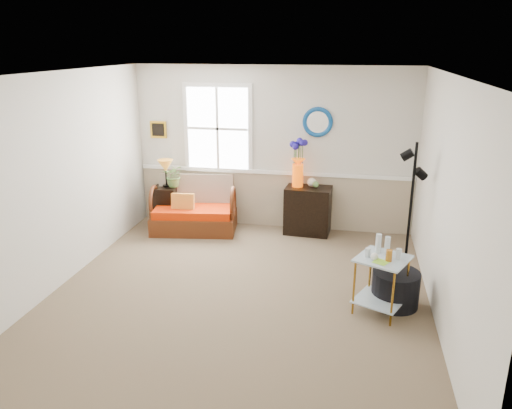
% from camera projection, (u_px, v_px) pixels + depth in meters
% --- Properties ---
extents(floor, '(4.50, 5.00, 0.01)m').
position_uv_depth(floor, '(239.00, 295.00, 6.05)').
color(floor, '#816A53').
rests_on(floor, ground).
extents(ceiling, '(4.50, 5.00, 0.01)m').
position_uv_depth(ceiling, '(236.00, 74.00, 5.25)').
color(ceiling, white).
rests_on(ceiling, walls).
extents(walls, '(4.51, 5.01, 2.60)m').
position_uv_depth(walls, '(237.00, 192.00, 5.65)').
color(walls, silver).
rests_on(walls, floor).
extents(wainscot, '(4.46, 0.02, 0.90)m').
position_uv_depth(wainscot, '(272.00, 200.00, 8.23)').
color(wainscot, tan).
rests_on(wainscot, walls).
extents(chair_rail, '(4.46, 0.04, 0.06)m').
position_uv_depth(chair_rail, '(272.00, 172.00, 8.08)').
color(chair_rail, white).
rests_on(chair_rail, walls).
extents(window, '(1.14, 0.06, 1.44)m').
position_uv_depth(window, '(218.00, 129.00, 8.03)').
color(window, white).
rests_on(window, walls).
extents(picture, '(0.28, 0.03, 0.28)m').
position_uv_depth(picture, '(158.00, 130.00, 8.24)').
color(picture, '#B07F1A').
rests_on(picture, walls).
extents(mirror, '(0.47, 0.07, 0.47)m').
position_uv_depth(mirror, '(318.00, 122.00, 7.70)').
color(mirror, '#0C5A9A').
rests_on(mirror, walls).
extents(loveseat, '(1.42, 0.94, 0.87)m').
position_uv_depth(loveseat, '(194.00, 205.00, 8.01)').
color(loveseat, '#5A2211').
rests_on(loveseat, floor).
extents(throw_pillow, '(0.37, 0.12, 0.36)m').
position_uv_depth(throw_pillow, '(183.00, 205.00, 7.92)').
color(throw_pillow, '#D14E05').
rests_on(throw_pillow, loveseat).
extents(lamp_stand, '(0.41, 0.41, 0.67)m').
position_uv_depth(lamp_stand, '(166.00, 206.00, 8.27)').
color(lamp_stand, black).
rests_on(lamp_stand, floor).
extents(table_lamp, '(0.30, 0.30, 0.46)m').
position_uv_depth(table_lamp, '(166.00, 174.00, 8.10)').
color(table_lamp, '#B67120').
rests_on(table_lamp, lamp_stand).
extents(potted_plant, '(0.40, 0.43, 0.29)m').
position_uv_depth(potted_plant, '(174.00, 178.00, 8.14)').
color(potted_plant, '#597F40').
rests_on(potted_plant, lamp_stand).
extents(cabinet, '(0.73, 0.50, 0.76)m').
position_uv_depth(cabinet, '(308.00, 210.00, 7.93)').
color(cabinet, black).
rests_on(cabinet, floor).
extents(flower_vase, '(0.29, 0.29, 0.75)m').
position_uv_depth(flower_vase, '(298.00, 163.00, 7.75)').
color(flower_vase, '#DD4A04').
rests_on(flower_vase, cabinet).
extents(side_table, '(0.69, 0.69, 0.66)m').
position_uv_depth(side_table, '(381.00, 285.00, 5.57)').
color(side_table, '#9E6D1C').
rests_on(side_table, floor).
extents(tabletop_items, '(0.50, 0.50, 0.22)m').
position_uv_depth(tabletop_items, '(384.00, 248.00, 5.44)').
color(tabletop_items, silver).
rests_on(tabletop_items, side_table).
extents(floor_lamp, '(0.28, 0.28, 1.78)m').
position_uv_depth(floor_lamp, '(410.00, 213.00, 6.22)').
color(floor_lamp, black).
rests_on(floor_lamp, floor).
extents(ottoman, '(0.57, 0.57, 0.42)m').
position_uv_depth(ottoman, '(395.00, 289.00, 5.75)').
color(ottoman, black).
rests_on(ottoman, floor).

